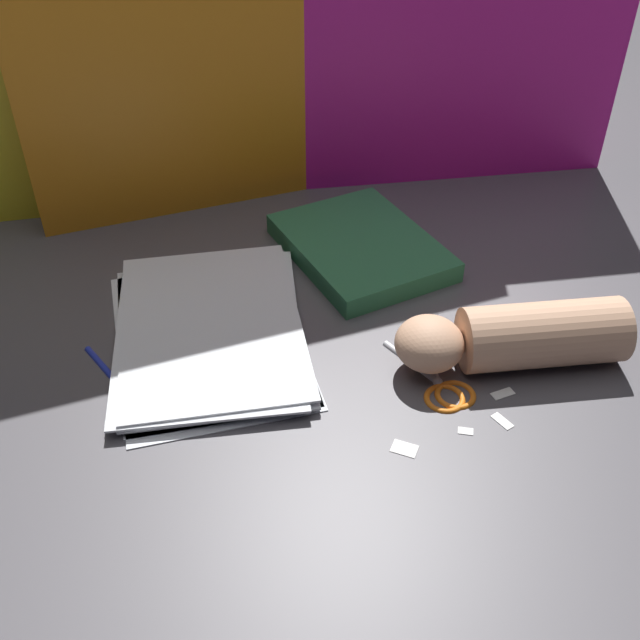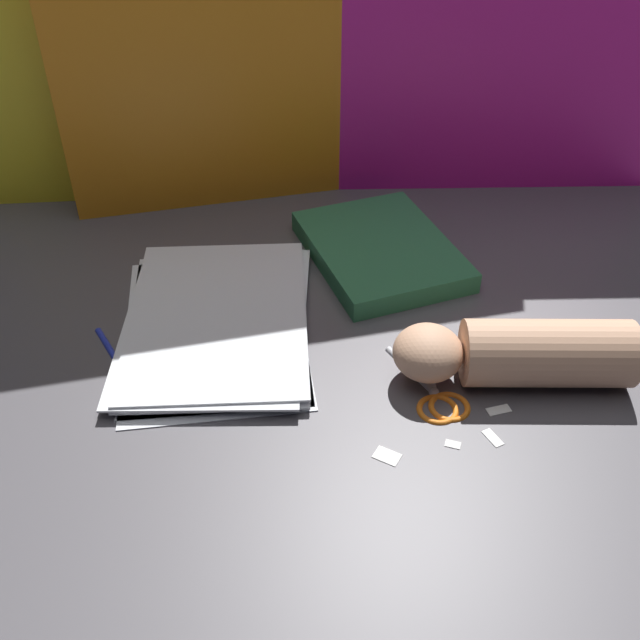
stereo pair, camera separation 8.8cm
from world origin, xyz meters
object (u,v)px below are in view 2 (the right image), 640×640
book_closed (381,251)px  scissors (436,393)px  paper_stack (217,321)px  hand_forearm (517,353)px

book_closed → scissors: 0.29m
paper_stack → scissors: (0.26, -0.14, -0.00)m
scissors → hand_forearm: size_ratio=0.53×
hand_forearm → book_closed: bearing=115.3°
book_closed → hand_forearm: hand_forearm is taller
book_closed → hand_forearm: bearing=-64.7°
paper_stack → scissors: bearing=-29.1°
scissors → paper_stack: bearing=150.9°
hand_forearm → paper_stack: bearing=161.2°
paper_stack → book_closed: 0.27m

